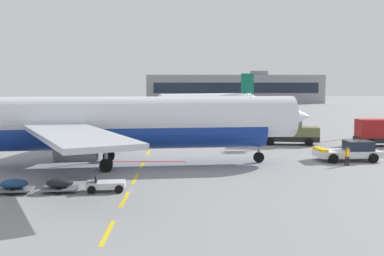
{
  "coord_description": "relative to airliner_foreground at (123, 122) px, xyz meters",
  "views": [
    {
      "loc": [
        21.83,
        -22.05,
        7.45
      ],
      "look_at": [
        22.5,
        18.33,
        3.54
      ],
      "focal_mm": 44.11,
      "sensor_mm": 36.0,
      "label": 1
    }
  ],
  "objects": [
    {
      "name": "airliner_foreground",
      "position": [
        0.0,
        0.0,
        0.0
      ],
      "size": [
        34.82,
        34.4,
        12.2
      ],
      "color": "silver",
      "rests_on": "ground"
    },
    {
      "name": "baggage_train",
      "position": [
        -4.48,
        -10.43,
        -3.42
      ],
      "size": [
        11.68,
        2.53,
        1.14
      ],
      "color": "silver",
      "rests_on": "ground"
    },
    {
      "name": "ground_power_truck",
      "position": [
        17.87,
        14.3,
        -2.3
      ],
      "size": [
        7.31,
        3.56,
        3.14
      ],
      "color": "black",
      "rests_on": "ground"
    },
    {
      "name": "pushback_tug",
      "position": [
        21.28,
        2.44,
        -3.05
      ],
      "size": [
        6.17,
        3.5,
        2.08
      ],
      "color": "silver",
      "rests_on": "ground"
    },
    {
      "name": "fuel_service_truck",
      "position": [
        29.01,
        12.87,
        -2.3
      ],
      "size": [
        7.04,
        2.78,
        3.14
      ],
      "color": "black",
      "rests_on": "ground"
    },
    {
      "name": "terminal_satellite",
      "position": [
        23.8,
        133.7,
        1.15
      ],
      "size": [
        63.24,
        19.21,
        11.74
      ],
      "color": "gray",
      "rests_on": "ground"
    },
    {
      "name": "ground",
      "position": [
        23.62,
        20.13,
        -3.95
      ],
      "size": [
        400.0,
        400.0,
        0.0
      ],
      "primitive_type": "plane",
      "color": "gray"
    },
    {
      "name": "apron_paint_markings",
      "position": [
        1.62,
        16.79,
        -3.95
      ],
      "size": [
        8.0,
        93.58,
        0.01
      ],
      "color": "yellow",
      "rests_on": "ground"
    },
    {
      "name": "airliner_mid_left",
      "position": [
        11.27,
        68.82,
        -0.83
      ],
      "size": [
        26.46,
        25.19,
        9.63
      ],
      "color": "silver",
      "rests_on": "ground"
    },
    {
      "name": "ground_crew_worker",
      "position": [
        20.09,
        -0.28,
        -3.01
      ],
      "size": [
        0.54,
        0.52,
        1.66
      ],
      "color": "#232328",
      "rests_on": "ground"
    }
  ]
}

